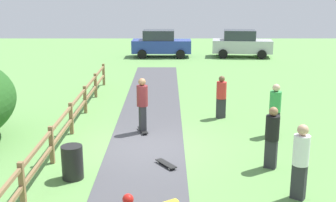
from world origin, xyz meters
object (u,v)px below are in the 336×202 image
Objects in this scene: parked_car_blue at (160,44)px; bystander_white at (299,158)px; parked_car_silver at (240,44)px; skateboard_loose at (165,164)px; bystander_black at (271,135)px; bystander_red at (220,95)px; bystander_green at (274,107)px; trash_bin at (71,162)px; skater_riding at (141,102)px.

bystander_white is at bearing -80.63° from parked_car_blue.
bystander_white is 0.42× the size of parked_car_silver.
skateboard_loose is at bearing -88.67° from parked_car_blue.
bystander_black is at bearing -96.92° from parked_car_silver.
bystander_white is 21.92m from parked_car_silver.
parked_car_blue is at bearing 91.33° from skateboard_loose.
parked_car_silver reaches higher than bystander_red.
parked_car_blue reaches higher than bystander_white.
skateboard_loose is 5.22m from bystander_red.
parked_car_blue is at bearing 99.37° from bystander_white.
bystander_green is (3.63, 2.67, 0.90)m from skateboard_loose.
trash_bin is 0.51× the size of bystander_black.
bystander_green is 17.32m from parked_car_silver.
bystander_red is at bearing 127.03° from bystander_green.
trash_bin is at bearing -129.50° from bystander_red.
parked_car_blue is (-4.09, 17.24, -0.03)m from bystander_green.
trash_bin is 0.49× the size of bystander_white.
bystander_red reaches higher than trash_bin.
parked_car_blue is (0.36, 16.94, -0.13)m from skater_riding.
bystander_black is at bearing -80.46° from parked_car_blue.
trash_bin is 6.99m from bystander_green.
bystander_red is at bearing 99.64° from bystander_black.
skater_riding is 3.23m from skateboard_loose.
trash_bin is at bearing -162.56° from skateboard_loose.
parked_car_silver reaches higher than bystander_white.
parked_car_silver reaches higher than skateboard_loose.
bystander_red is (2.08, 4.72, 0.81)m from skateboard_loose.
bystander_green is 2.84m from bystander_black.
skater_riding is 2.45× the size of skateboard_loose.
bystander_red is 0.89× the size of bystander_white.
bystander_green is at bearing -3.81° from skater_riding.
parked_car_blue is (-3.60, 21.80, -0.07)m from bystander_white.
skateboard_loose is 3.03m from bystander_black.
parked_car_blue is (-0.46, 19.90, 0.87)m from skateboard_loose.
bystander_red is at bearing 66.19° from skateboard_loose.
skater_riding is 1.08× the size of bystander_black.
parked_car_blue is 5.78m from parked_car_silver.
bystander_green is at bearing -95.60° from parked_car_silver.
skater_riding is at bearing -148.80° from bystander_red.
skateboard_loose is 20.63m from parked_car_silver.
skater_riding is 18.02m from parked_car_silver.
bystander_black is at bearing -39.27° from skater_riding.
skateboard_loose is 0.43× the size of bystander_green.
bystander_black is at bearing -104.99° from bystander_green.
parked_car_silver is at bearing 75.04° from skateboard_loose.
trash_bin is 4.12m from skater_riding.
skateboard_loose is 3.78m from bystander_white.
trash_bin is 5.72m from bystander_white.
bystander_white reaches higher than bystander_green.
bystander_green reaches higher than bystander_red.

